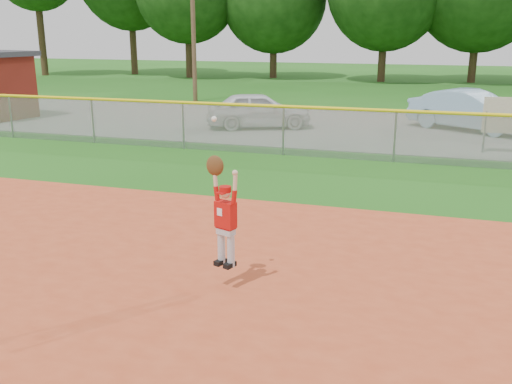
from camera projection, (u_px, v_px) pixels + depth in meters
ground at (115, 292)px, 8.45m from camera, size 120.00×120.00×0.00m
parking_strip at (320, 125)px, 23.15m from camera, size 44.00×10.00×0.03m
car_white_a at (259, 110)px, 22.20m from camera, size 4.38×3.08×1.39m
car_blue at (471, 110)px, 21.57m from camera, size 4.81×3.70×1.52m
outfield_fence at (283, 127)px, 17.40m from camera, size 40.06×0.10×1.55m
power_lines at (368, 9)px, 27.10m from camera, size 19.40×0.24×9.00m
ballplayer at (224, 213)px, 8.23m from camera, size 0.54×0.33×2.20m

